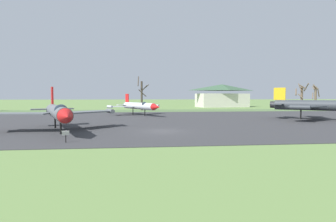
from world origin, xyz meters
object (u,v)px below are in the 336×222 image
jet_fighter_rear_center (58,112)px  info_placard_rear_center (66,135)px  jet_fighter_front_left (324,105)px  visitor_building (222,96)px  jet_fighter_front_right (140,106)px

jet_fighter_rear_center → info_placard_rear_center: jet_fighter_rear_center is taller
jet_fighter_front_left → visitor_building: (0.56, 54.51, 1.53)m
jet_fighter_front_right → visitor_building: size_ratio=0.69×
info_placard_rear_center → visitor_building: 80.23m
info_placard_rear_center → visitor_building: visitor_building is taller
jet_fighter_front_left → info_placard_rear_center: jet_fighter_front_left is taller
jet_fighter_front_left → jet_fighter_front_right: jet_fighter_front_left is taller
jet_fighter_front_left → jet_fighter_rear_center: jet_fighter_front_left is taller
jet_fighter_front_right → info_placard_rear_center: (-6.18, -31.38, -1.29)m
jet_fighter_rear_center → info_placard_rear_center: 8.30m
jet_fighter_front_right → jet_fighter_front_left: bearing=-26.0°
jet_fighter_front_right → visitor_building: bearing=53.7°
jet_fighter_front_right → jet_fighter_rear_center: size_ratio=0.93×
visitor_building → jet_fighter_front_left: bearing=-90.6°
jet_fighter_front_left → jet_fighter_front_right: size_ratio=1.10×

